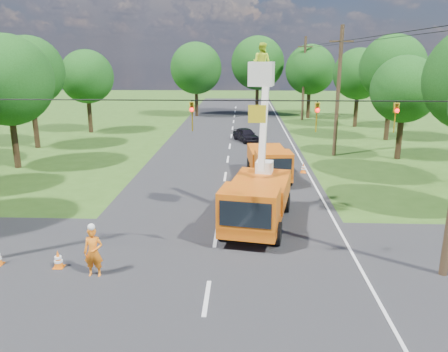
{
  "coord_description": "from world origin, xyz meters",
  "views": [
    {
      "loc": [
        1.13,
        -12.75,
        7.74
      ],
      "look_at": [
        0.32,
        5.87,
        2.6
      ],
      "focal_mm": 35.0,
      "sensor_mm": 36.0,
      "label": 1
    }
  ],
  "objects_px": {
    "ground_worker": "(93,252)",
    "tree_far_b": "(258,63)",
    "traffic_cone_6": "(303,168)",
    "pole_right_far": "(304,78)",
    "distant_car": "(246,135)",
    "tree_right_d": "(393,68)",
    "tree_right_c": "(404,89)",
    "pole_right_mid": "(338,91)",
    "tree_far_c": "(310,70)",
    "tree_right_e": "(359,74)",
    "tree_far_a": "(196,68)",
    "second_truck": "(269,162)",
    "tree_left_d": "(7,80)",
    "tree_left_f": "(87,77)",
    "traffic_cone_1": "(245,216)",
    "traffic_cone_3": "(58,259)",
    "traffic_cone_2": "(269,194)",
    "bucket_truck": "(257,191)",
    "tree_left_e": "(29,71)"
  },
  "relations": [
    {
      "from": "distant_car",
      "to": "pole_right_far",
      "type": "height_order",
      "value": "pole_right_far"
    },
    {
      "from": "distant_car",
      "to": "tree_right_d",
      "type": "relative_size",
      "value": 0.38
    },
    {
      "from": "tree_far_b",
      "to": "tree_left_f",
      "type": "bearing_deg",
      "value": -139.88
    },
    {
      "from": "tree_left_d",
      "to": "tree_left_f",
      "type": "height_order",
      "value": "tree_left_d"
    },
    {
      "from": "tree_far_c",
      "to": "tree_right_d",
      "type": "bearing_deg",
      "value": -70.54
    },
    {
      "from": "traffic_cone_6",
      "to": "pole_right_far",
      "type": "distance_m",
      "value": 26.35
    },
    {
      "from": "traffic_cone_1",
      "to": "tree_far_b",
      "type": "distance_m",
      "value": 40.65
    },
    {
      "from": "distant_car",
      "to": "traffic_cone_2",
      "type": "xyz_separation_m",
      "value": [
        1.21,
        -17.12,
        -0.28
      ]
    },
    {
      "from": "ground_worker",
      "to": "pole_right_mid",
      "type": "height_order",
      "value": "pole_right_mid"
    },
    {
      "from": "traffic_cone_3",
      "to": "pole_right_far",
      "type": "height_order",
      "value": "pole_right_far"
    },
    {
      "from": "bucket_truck",
      "to": "traffic_cone_2",
      "type": "bearing_deg",
      "value": 88.79
    },
    {
      "from": "traffic_cone_2",
      "to": "tree_right_e",
      "type": "xyz_separation_m",
      "value": [
        11.16,
        26.57,
        5.45
      ]
    },
    {
      "from": "ground_worker",
      "to": "pole_right_mid",
      "type": "xyz_separation_m",
      "value": [
        12.68,
        20.62,
        4.16
      ]
    },
    {
      "from": "tree_left_d",
      "to": "tree_far_a",
      "type": "height_order",
      "value": "tree_far_a"
    },
    {
      "from": "tree_right_d",
      "to": "traffic_cone_2",
      "type": "bearing_deg",
      "value": -123.21
    },
    {
      "from": "pole_right_far",
      "to": "tree_right_c",
      "type": "distance_m",
      "value": 21.52
    },
    {
      "from": "traffic_cone_1",
      "to": "tree_right_c",
      "type": "bearing_deg",
      "value": 49.74
    },
    {
      "from": "tree_left_f",
      "to": "tree_left_d",
      "type": "bearing_deg",
      "value": -90.76
    },
    {
      "from": "second_truck",
      "to": "pole_right_far",
      "type": "relative_size",
      "value": 0.61
    },
    {
      "from": "tree_far_a",
      "to": "second_truck",
      "type": "bearing_deg",
      "value": -75.47
    },
    {
      "from": "traffic_cone_2",
      "to": "tree_right_e",
      "type": "relative_size",
      "value": 0.08
    },
    {
      "from": "second_truck",
      "to": "tree_far_a",
      "type": "relative_size",
      "value": 0.64
    },
    {
      "from": "traffic_cone_1",
      "to": "tree_right_d",
      "type": "bearing_deg",
      "value": 58.51
    },
    {
      "from": "tree_far_c",
      "to": "tree_right_e",
      "type": "bearing_deg",
      "value": -58.44
    },
    {
      "from": "tree_left_f",
      "to": "tree_far_c",
      "type": "height_order",
      "value": "tree_far_c"
    },
    {
      "from": "tree_left_e",
      "to": "tree_far_c",
      "type": "height_order",
      "value": "tree_left_e"
    },
    {
      "from": "traffic_cone_3",
      "to": "tree_right_e",
      "type": "bearing_deg",
      "value": 60.86
    },
    {
      "from": "ground_worker",
      "to": "pole_right_mid",
      "type": "bearing_deg",
      "value": 57.61
    },
    {
      "from": "tree_far_a",
      "to": "tree_far_c",
      "type": "distance_m",
      "value": 14.53
    },
    {
      "from": "tree_left_d",
      "to": "tree_far_b",
      "type": "xyz_separation_m",
      "value": [
        18.0,
        30.0,
        0.68
      ]
    },
    {
      "from": "tree_left_e",
      "to": "tree_right_e",
      "type": "bearing_deg",
      "value": 23.02
    },
    {
      "from": "tree_right_d",
      "to": "tree_far_a",
      "type": "bearing_deg",
      "value": 141.06
    },
    {
      "from": "traffic_cone_1",
      "to": "tree_far_b",
      "type": "xyz_separation_m",
      "value": [
        1.74,
        40.1,
        6.45
      ]
    },
    {
      "from": "traffic_cone_2",
      "to": "tree_far_a",
      "type": "xyz_separation_m",
      "value": [
        -7.64,
        34.57,
        5.83
      ]
    },
    {
      "from": "bucket_truck",
      "to": "distant_car",
      "type": "relative_size",
      "value": 2.23
    },
    {
      "from": "second_truck",
      "to": "pole_right_mid",
      "type": "bearing_deg",
      "value": 47.09
    },
    {
      "from": "bucket_truck",
      "to": "second_truck",
      "type": "bearing_deg",
      "value": 93.45
    },
    {
      "from": "tree_right_e",
      "to": "pole_right_far",
      "type": "bearing_deg",
      "value": 136.67
    },
    {
      "from": "second_truck",
      "to": "tree_left_e",
      "type": "distance_m",
      "value": 22.37
    },
    {
      "from": "bucket_truck",
      "to": "traffic_cone_2",
      "type": "xyz_separation_m",
      "value": [
        0.81,
        3.94,
        -1.38
      ]
    },
    {
      "from": "tree_left_d",
      "to": "tree_left_f",
      "type": "distance_m",
      "value": 15.01
    },
    {
      "from": "pole_right_far",
      "to": "tree_far_b",
      "type": "xyz_separation_m",
      "value": [
        -5.5,
        5.0,
        1.7
      ]
    },
    {
      "from": "ground_worker",
      "to": "tree_far_b",
      "type": "height_order",
      "value": "tree_far_b"
    },
    {
      "from": "pole_right_mid",
      "to": "tree_right_e",
      "type": "xyz_separation_m",
      "value": [
        5.3,
        15.0,
        0.7
      ]
    },
    {
      "from": "tree_right_e",
      "to": "tree_far_a",
      "type": "distance_m",
      "value": 20.43
    },
    {
      "from": "pole_right_mid",
      "to": "tree_left_d",
      "type": "height_order",
      "value": "pole_right_mid"
    },
    {
      "from": "tree_left_d",
      "to": "bucket_truck",
      "type": "bearing_deg",
      "value": -31.99
    },
    {
      "from": "traffic_cone_2",
      "to": "tree_left_d",
      "type": "relative_size",
      "value": 0.08
    },
    {
      "from": "tree_left_e",
      "to": "tree_far_a",
      "type": "relative_size",
      "value": 0.99
    },
    {
      "from": "tree_right_d",
      "to": "distant_car",
      "type": "bearing_deg",
      "value": -173.79
    }
  ]
}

